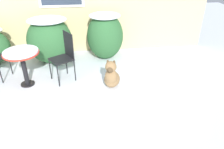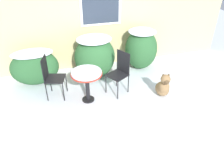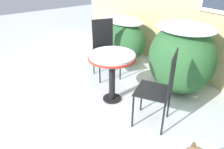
{
  "view_description": "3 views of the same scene",
  "coord_description": "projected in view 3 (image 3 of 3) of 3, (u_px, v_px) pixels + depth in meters",
  "views": [
    {
      "loc": [
        0.72,
        -3.64,
        2.51
      ],
      "look_at": [
        1.18,
        0.25,
        0.27
      ],
      "focal_mm": 35.0,
      "sensor_mm": 36.0,
      "label": 1
    },
    {
      "loc": [
        -1.19,
        -3.63,
        3.22
      ],
      "look_at": [
        0.0,
        0.6,
        0.55
      ],
      "focal_mm": 35.0,
      "sensor_mm": 36.0,
      "label": 2
    },
    {
      "loc": [
        1.76,
        -1.18,
        1.98
      ],
      "look_at": [
        -0.61,
        0.5,
        0.44
      ],
      "focal_mm": 35.0,
      "sensor_mm": 36.0,
      "label": 3
    }
  ],
  "objects": [
    {
      "name": "shrub_middle",
      "position": [
        181.0,
        57.0,
        3.46
      ],
      "size": [
        1.09,
        0.96,
        1.15
      ],
      "color": "#2D6033",
      "rests_on": "ground_plane"
    },
    {
      "name": "patio_chair_far_side",
      "position": [
        161.0,
        87.0,
        2.71
      ],
      "size": [
        0.59,
        0.59,
        1.05
      ],
      "rotation": [
        0.0,
        0.0,
        -1.03
      ],
      "color": "black",
      "rests_on": "ground_plane"
    },
    {
      "name": "ground_plane",
      "position": [
        108.0,
        134.0,
        2.8
      ],
      "size": [
        16.0,
        16.0,
        0.0
      ],
      "primitive_type": "plane",
      "color": "silver"
    },
    {
      "name": "shrub_left",
      "position": [
        122.0,
        38.0,
        4.66
      ],
      "size": [
        1.21,
        0.73,
        0.93
      ],
      "color": "#2D6033",
      "rests_on": "ground_plane"
    },
    {
      "name": "patio_table",
      "position": [
        112.0,
        62.0,
        3.19
      ],
      "size": [
        0.7,
        0.7,
        0.78
      ],
      "color": "black",
      "rests_on": "ground_plane"
    },
    {
      "name": "patio_chair_near_table",
      "position": [
        105.0,
        46.0,
        3.98
      ],
      "size": [
        0.52,
        0.52,
        1.05
      ],
      "rotation": [
        0.0,
        0.0,
        1.31
      ],
      "color": "black",
      "rests_on": "ground_plane"
    }
  ]
}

